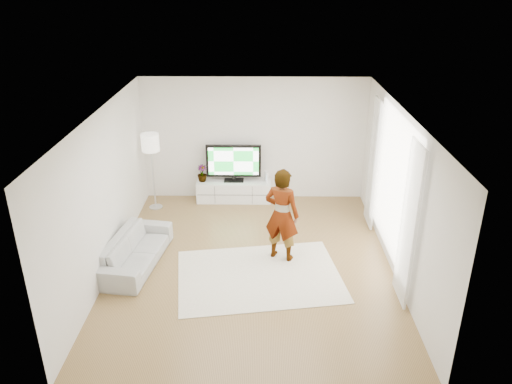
{
  "coord_description": "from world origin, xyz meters",
  "views": [
    {
      "loc": [
        0.17,
        -7.71,
        4.87
      ],
      "look_at": [
        0.07,
        0.4,
        1.26
      ],
      "focal_mm": 35.0,
      "sensor_mm": 36.0,
      "label": 1
    }
  ],
  "objects_px": {
    "sofa": "(136,250)",
    "floor_lamp": "(150,146)",
    "player": "(282,215)",
    "television": "(234,162)",
    "media_console": "(234,191)",
    "rug": "(259,276)"
  },
  "relations": [
    {
      "from": "media_console",
      "to": "rug",
      "type": "relative_size",
      "value": 0.61
    },
    {
      "from": "media_console",
      "to": "sofa",
      "type": "height_order",
      "value": "sofa"
    },
    {
      "from": "player",
      "to": "floor_lamp",
      "type": "relative_size",
      "value": 1.02
    },
    {
      "from": "player",
      "to": "television",
      "type": "bearing_deg",
      "value": -45.34
    },
    {
      "from": "media_console",
      "to": "floor_lamp",
      "type": "bearing_deg",
      "value": -166.98
    },
    {
      "from": "rug",
      "to": "sofa",
      "type": "bearing_deg",
      "value": 170.44
    },
    {
      "from": "player",
      "to": "sofa",
      "type": "xyz_separation_m",
      "value": [
        -2.62,
        -0.24,
        -0.6
      ]
    },
    {
      "from": "television",
      "to": "player",
      "type": "distance_m",
      "value": 2.73
    },
    {
      "from": "media_console",
      "to": "sofa",
      "type": "relative_size",
      "value": 0.87
    },
    {
      "from": "media_console",
      "to": "sofa",
      "type": "bearing_deg",
      "value": -120.42
    },
    {
      "from": "sofa",
      "to": "media_console",
      "type": "bearing_deg",
      "value": -22.23
    },
    {
      "from": "player",
      "to": "media_console",
      "type": "bearing_deg",
      "value": -45.12
    },
    {
      "from": "sofa",
      "to": "floor_lamp",
      "type": "xyz_separation_m",
      "value": [
        -0.12,
        2.36,
        1.17
      ]
    },
    {
      "from": "rug",
      "to": "sofa",
      "type": "relative_size",
      "value": 1.43
    },
    {
      "from": "television",
      "to": "floor_lamp",
      "type": "bearing_deg",
      "value": -166.12
    },
    {
      "from": "rug",
      "to": "floor_lamp",
      "type": "distance_m",
      "value": 3.88
    },
    {
      "from": "player",
      "to": "sofa",
      "type": "distance_m",
      "value": 2.7
    },
    {
      "from": "floor_lamp",
      "to": "sofa",
      "type": "bearing_deg",
      "value": -87.08
    },
    {
      "from": "television",
      "to": "sofa",
      "type": "relative_size",
      "value": 0.63
    },
    {
      "from": "television",
      "to": "player",
      "type": "height_order",
      "value": "player"
    },
    {
      "from": "media_console",
      "to": "television",
      "type": "relative_size",
      "value": 1.37
    },
    {
      "from": "player",
      "to": "floor_lamp",
      "type": "height_order",
      "value": "player"
    }
  ]
}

